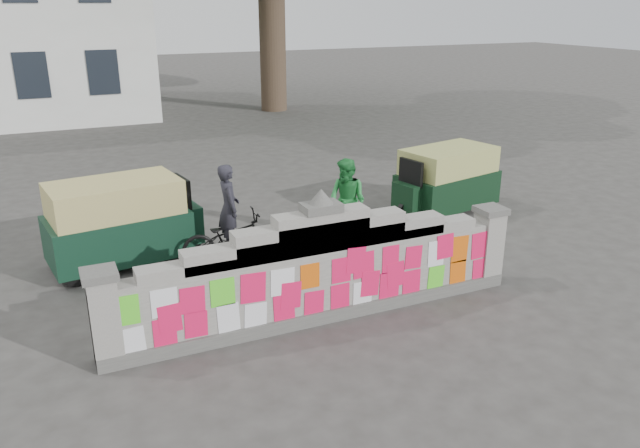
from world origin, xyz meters
The scene contains 7 objects.
ground centered at (0.00, 0.00, 0.00)m, with size 100.00×100.00×0.00m, color #383533.
parapet_wall centered at (0.00, -0.01, 0.75)m, with size 6.48×0.44×2.01m.
cyclist_bike centered at (-0.59, 2.63, 0.46)m, with size 0.61×1.76×0.92m, color black.
cyclist_rider centered at (-0.59, 2.63, 0.78)m, with size 0.57×0.37×1.56m, color #23222B.
pedestrian centered at (1.78, 2.69, 0.82)m, with size 0.80×0.62×1.64m, color #258A3C.
rickshaw_left centered at (-2.34, 3.37, 0.79)m, with size 2.83×1.60×1.53m.
rickshaw_right centered at (4.60, 3.43, 0.74)m, with size 2.67×1.65×1.43m.
Camera 1 is at (-3.45, -7.53, 4.46)m, focal length 35.00 mm.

